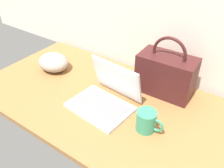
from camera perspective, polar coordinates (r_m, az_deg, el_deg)
desk at (r=1.26m, az=0.91°, el=-5.41°), size 1.60×0.76×0.03m
laptop at (r=1.22m, az=-1.53°, el=-3.18°), size 0.33×0.30×0.21m
coffee_mug at (r=1.09m, az=8.38°, el=-8.77°), size 0.13×0.09×0.10m
handbag at (r=1.30m, az=12.89°, el=2.37°), size 0.30×0.17×0.33m
cushion at (r=1.55m, az=-13.89°, el=5.13°), size 0.21×0.19×0.11m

